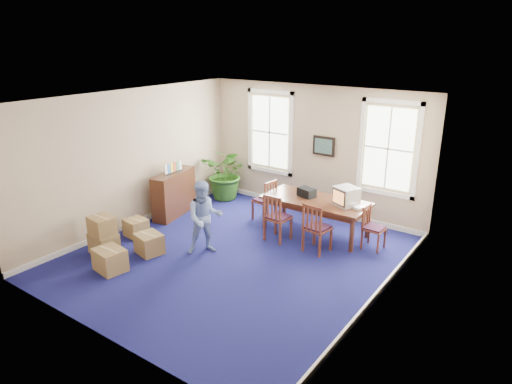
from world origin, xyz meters
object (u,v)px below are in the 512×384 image
Objects in this scene: potted_plant at (227,173)px; man at (205,218)px; chair_near_left at (278,217)px; cardboard_boxes at (114,235)px; conference_table at (315,216)px; crt_tv at (346,196)px; credenza at (174,193)px.

man is at bearing -59.18° from potted_plant.
cardboard_boxes is at bearing 48.77° from chair_near_left.
potted_plant reaches higher than conference_table.
man is at bearing 59.74° from chair_near_left.
crt_tv is 0.34× the size of potted_plant.
chair_near_left reaches higher than cardboard_boxes.
man is (-1.39, -2.21, 0.37)m from conference_table.
conference_table is 3.59m from credenza.
crt_tv is at bearing 4.06° from conference_table.
man reaches higher than cardboard_boxes.
crt_tv is at bearing 43.22° from cardboard_boxes.
cardboard_boxes is (-2.90, -3.33, 0.01)m from conference_table.
potted_plant is at bearing -165.03° from crt_tv.
conference_table is 1.67× the size of credenza.
crt_tv is 4.31m from credenza.
crt_tv is (0.70, 0.05, 0.61)m from conference_table.
chair_near_left is at bearing -8.07° from credenza.
credenza is (-3.44, -1.03, 0.15)m from conference_table.
crt_tv is at bearing -0.31° from man.
cardboard_boxes is at bearing 169.08° from man.
credenza is at bearing -141.33° from crt_tv.
credenza is at bearing -101.52° from potted_plant.
potted_plant is (0.34, 1.69, 0.17)m from credenza.
man reaches higher than crt_tv.
potted_plant reaches higher than cardboard_boxes.
chair_near_left is 3.49m from cardboard_boxes.
crt_tv is 0.45× the size of chair_near_left.
cardboard_boxes is (-1.52, -1.13, -0.35)m from man.
potted_plant is at bearing 66.27° from credenza.
crt_tv is 0.32× the size of man.
chair_near_left is 0.74× the size of potted_plant.
man reaches higher than credenza.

